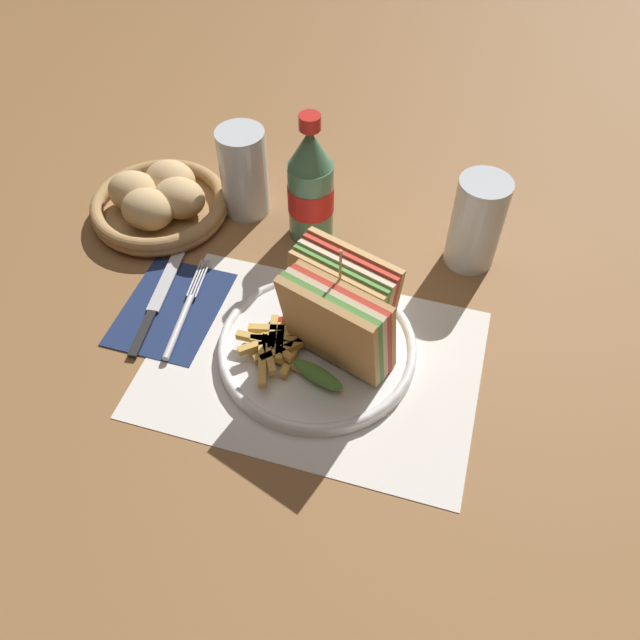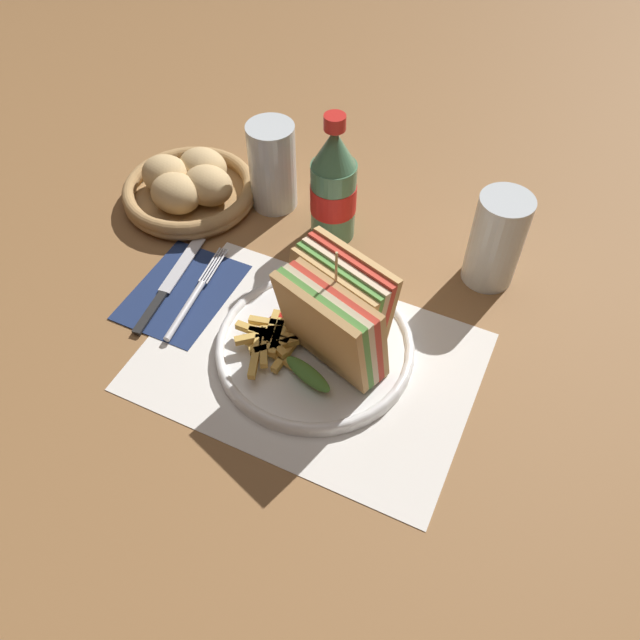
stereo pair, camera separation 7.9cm
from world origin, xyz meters
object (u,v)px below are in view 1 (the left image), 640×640
glass_far (244,178)px  glass_near (477,223)px  knife (157,302)px  bread_basket (159,202)px  fork (183,316)px  club_sandwich (338,316)px  plate_main (316,346)px  coke_bottle_near (311,187)px

glass_far → glass_near: bearing=-2.5°
knife → glass_far: (0.05, 0.23, 0.05)m
glass_far → bread_basket: glass_far is taller
knife → glass_near: (0.40, 0.21, 0.06)m
fork → knife: fork is taller
fork → glass_near: (0.35, 0.23, 0.06)m
club_sandwich → knife: size_ratio=0.89×
plate_main → coke_bottle_near: size_ratio=1.27×
knife → coke_bottle_near: 0.27m
glass_far → bread_basket: size_ratio=0.66×
club_sandwich → coke_bottle_near: bearing=114.8°
fork → knife: (-0.05, 0.01, -0.00)m
coke_bottle_near → knife: bearing=-128.8°
plate_main → knife: bearing=176.2°
knife → glass_far: 0.24m
knife → coke_bottle_near: coke_bottle_near is taller
glass_near → bread_basket: size_ratio=0.66×
fork → knife: 0.05m
knife → glass_near: bearing=21.4°
knife → fork: bearing=-24.3°
coke_bottle_near → club_sandwich: bearing=-65.2°
glass_far → plate_main: bearing=-52.6°
club_sandwich → glass_near: size_ratio=1.24×
club_sandwich → glass_far: size_ratio=1.24×
glass_far → knife: bearing=-101.9°
coke_bottle_near → bread_basket: (-0.24, -0.03, -0.06)m
coke_bottle_near → fork: bearing=-118.0°
fork → bread_basket: size_ratio=0.86×
club_sandwich → coke_bottle_near: 0.24m
plate_main → glass_near: (0.17, 0.23, 0.06)m
plate_main → glass_near: 0.29m
coke_bottle_near → plate_main: bearing=-71.7°
knife → bread_basket: 0.19m
knife → coke_bottle_near: (0.16, 0.20, 0.08)m
knife → coke_bottle_near: bearing=44.6°
coke_bottle_near → glass_near: coke_bottle_near is taller
club_sandwich → glass_near: (0.14, 0.23, -0.01)m
knife → glass_near: size_ratio=1.39×
knife → bread_basket: (-0.07, 0.17, 0.02)m
coke_bottle_near → glass_far: bearing=167.0°
glass_far → bread_basket: (-0.12, -0.05, -0.03)m
club_sandwich → glass_near: bearing=59.0°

